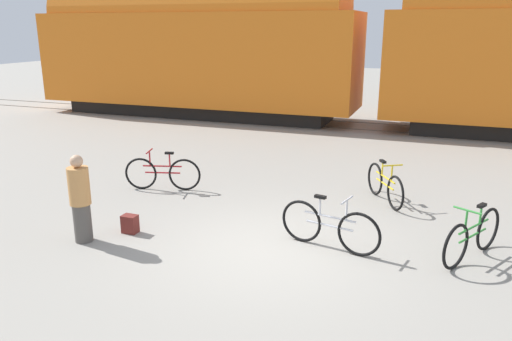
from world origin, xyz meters
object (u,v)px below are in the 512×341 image
(bicycle_silver, at_px, (329,226))
(freight_train, at_px, (373,46))
(bicycle_yellow, at_px, (385,185))
(person_in_tan, at_px, (80,199))
(bicycle_maroon, at_px, (163,173))
(backpack, at_px, (130,224))
(bicycle_green, at_px, (473,236))

(bicycle_silver, bearing_deg, freight_train, 94.73)
(bicycle_silver, relative_size, bicycle_yellow, 1.18)
(bicycle_yellow, bearing_deg, bicycle_silver, -102.59)
(bicycle_silver, xyz_separation_m, person_in_tan, (-4.16, -1.21, 0.38))
(bicycle_maroon, xyz_separation_m, backpack, (0.73, -2.44, -0.23))
(freight_train, bearing_deg, bicycle_yellow, -79.68)
(bicycle_green, xyz_separation_m, bicycle_yellow, (-1.66, 2.36, -0.01))
(freight_train, relative_size, bicycle_maroon, 16.15)
(bicycle_yellow, bearing_deg, freight_train, 100.32)
(person_in_tan, bearing_deg, backpack, 41.78)
(bicycle_yellow, distance_m, person_in_tan, 6.23)
(person_in_tan, bearing_deg, bicycle_maroon, 87.68)
(person_in_tan, bearing_deg, bicycle_yellow, 34.17)
(bicycle_yellow, relative_size, person_in_tan, 0.97)
(bicycle_green, distance_m, bicycle_maroon, 6.76)
(person_in_tan, xyz_separation_m, backpack, (0.56, 0.61, -0.61))
(freight_train, relative_size, person_in_tan, 17.75)
(bicycle_green, height_order, person_in_tan, person_in_tan)
(bicycle_maroon, bearing_deg, freight_train, 70.25)
(freight_train, distance_m, person_in_tan, 13.11)
(bicycle_silver, bearing_deg, backpack, -170.44)
(freight_train, height_order, backpack, freight_train)
(freight_train, height_order, bicycle_maroon, freight_train)
(freight_train, xyz_separation_m, backpack, (-2.67, -11.91, -2.82))
(freight_train, relative_size, bicycle_silver, 15.56)
(bicycle_green, relative_size, bicycle_silver, 0.90)
(bicycle_yellow, relative_size, backpack, 4.51)
(freight_train, xyz_separation_m, bicycle_silver, (0.93, -11.30, -2.59))
(bicycle_maroon, relative_size, person_in_tan, 1.10)
(backpack, bearing_deg, bicycle_yellow, 38.67)
(bicycle_silver, bearing_deg, person_in_tan, -163.73)
(bicycle_yellow, bearing_deg, person_in_tan, -140.17)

